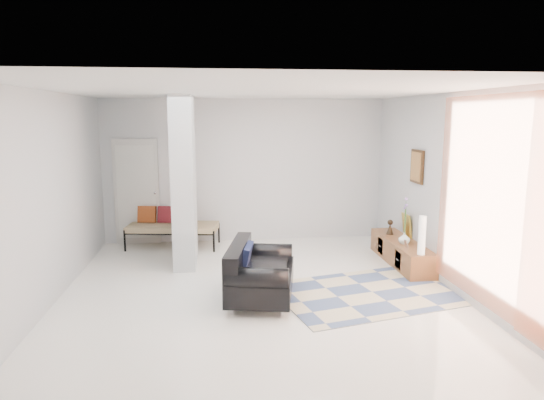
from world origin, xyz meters
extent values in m
plane|color=white|center=(0.00, 0.00, 0.00)|extent=(6.00, 6.00, 0.00)
plane|color=white|center=(0.00, 0.00, 2.80)|extent=(6.00, 6.00, 0.00)
plane|color=silver|center=(0.00, 3.00, 1.40)|extent=(6.00, 0.00, 6.00)
plane|color=silver|center=(0.00, -3.00, 1.40)|extent=(6.00, 0.00, 6.00)
plane|color=silver|center=(-2.75, 0.00, 1.40)|extent=(0.00, 6.00, 6.00)
plane|color=silver|center=(2.75, 0.00, 1.40)|extent=(0.00, 6.00, 6.00)
cube|color=#B8BDC0|center=(-1.10, 1.60, 1.40)|extent=(0.35, 1.20, 2.80)
cube|color=beige|center=(-2.10, 2.96, 1.02)|extent=(0.85, 0.06, 2.04)
plane|color=#E0693B|center=(2.67, -1.15, 1.45)|extent=(0.00, 2.55, 2.55)
cube|color=#39220F|center=(2.72, 1.08, 1.65)|extent=(0.04, 0.45, 0.55)
cube|color=brown|center=(2.52, 1.08, 0.20)|extent=(0.45, 1.89, 0.40)
cube|color=#39220F|center=(2.30, 0.66, 0.20)|extent=(0.02, 0.25, 0.28)
cube|color=#39220F|center=(2.30, 1.50, 0.20)|extent=(0.02, 0.25, 0.28)
cube|color=gold|center=(2.70, 1.34, 0.60)|extent=(0.09, 0.32, 0.40)
cube|color=silver|center=(2.42, 0.66, 0.46)|extent=(0.04, 0.10, 0.12)
cylinder|color=silver|center=(-0.40, -0.73, 0.05)|extent=(0.05, 0.05, 0.10)
cylinder|color=silver|center=(-0.18, 0.39, 0.05)|extent=(0.05, 0.05, 0.10)
cylinder|color=silver|center=(0.22, -0.85, 0.05)|extent=(0.05, 0.05, 0.10)
cylinder|color=silver|center=(0.44, 0.27, 0.05)|extent=(0.05, 0.05, 0.10)
cube|color=black|center=(0.02, -0.23, 0.25)|extent=(1.08, 1.52, 0.30)
cube|color=black|center=(-0.29, -0.17, 0.58)|extent=(0.46, 1.40, 0.36)
cylinder|color=black|center=(-0.09, -0.79, 0.48)|extent=(0.83, 0.43, 0.28)
cylinder|color=black|center=(0.13, 0.33, 0.48)|extent=(0.83, 0.43, 0.28)
cube|color=black|center=(-0.17, -0.19, 0.60)|extent=(0.23, 0.53, 0.31)
cylinder|color=black|center=(-2.27, 2.38, 0.20)|extent=(0.04, 0.04, 0.40)
cylinder|color=black|center=(-0.63, 2.14, 0.20)|extent=(0.04, 0.04, 0.40)
cylinder|color=black|center=(-2.17, 3.06, 0.20)|extent=(0.04, 0.04, 0.40)
cylinder|color=black|center=(-0.53, 2.82, 0.20)|extent=(0.04, 0.04, 0.40)
cube|color=#BBAF88|center=(-1.40, 2.60, 0.38)|extent=(1.75, 0.93, 0.12)
cube|color=#97411B|center=(-1.91, 2.83, 0.60)|extent=(0.36, 0.21, 0.33)
cube|color=maroon|center=(-1.52, 2.77, 0.60)|extent=(0.36, 0.21, 0.33)
cube|color=#97411B|center=(-1.14, 2.71, 0.60)|extent=(0.36, 0.21, 0.33)
cube|color=#C4B896|center=(1.60, -0.19, 0.01)|extent=(2.99, 2.34, 0.01)
cylinder|color=silver|center=(2.50, 0.26, 0.70)|extent=(0.11, 0.11, 0.59)
imported|color=white|center=(2.47, 0.86, 0.50)|extent=(0.21, 0.21, 0.20)
camera|label=1|loc=(-0.56, -6.52, 2.47)|focal=32.00mm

